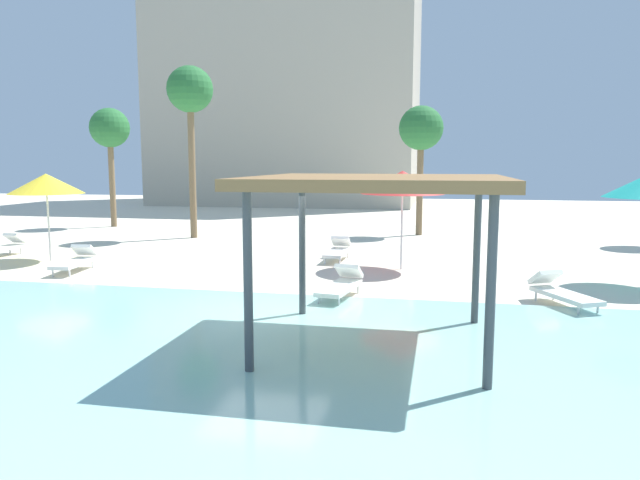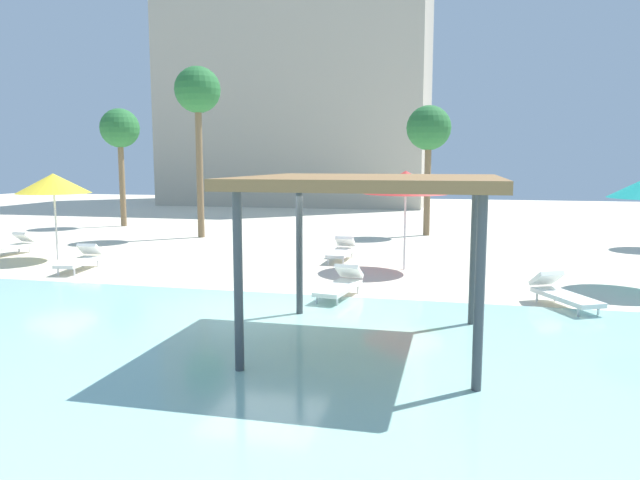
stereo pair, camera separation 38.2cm
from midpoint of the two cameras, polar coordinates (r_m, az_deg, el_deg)
ground_plane at (r=12.93m, az=-4.59°, el=-6.76°), size 80.00×80.00×0.00m
lagoon_water at (r=8.34m, az=-16.07°, el=-15.13°), size 44.00×13.50×0.04m
shade_pavilion at (r=10.04m, az=6.11°, el=5.07°), size 4.19×4.19×2.95m
beach_umbrella_yellow_2 at (r=20.94m, az=-23.83°, el=5.01°), size 2.32×2.32×2.82m
beach_umbrella_red_3 at (r=17.59m, az=8.88°, el=5.50°), size 2.47×2.47×2.93m
lounge_chair_0 at (r=18.82m, az=-21.50°, el=-1.72°), size 0.86×1.96×0.74m
lounge_chair_1 at (r=19.27m, az=2.67°, el=-0.99°), size 0.63×1.91×0.74m
lounge_chair_2 at (r=22.92m, az=-27.21°, el=-0.45°), size 0.81×1.95×0.74m
lounge_chair_3 at (r=14.18m, az=22.99°, el=-4.70°), size 1.39×1.96×0.74m
lounge_chair_4 at (r=13.98m, az=2.81°, el=-4.26°), size 0.89×1.97×0.74m
palm_tree_0 at (r=25.57m, az=-11.28°, el=13.58°), size 1.90×1.90×7.09m
palm_tree_1 at (r=26.11m, az=10.85°, el=10.33°), size 1.90×1.90×5.58m
palm_tree_3 at (r=30.95m, az=-18.39°, el=9.97°), size 1.90×1.90×5.78m
hotel_block_0 at (r=47.32m, az=-1.50°, el=16.03°), size 19.24×11.77×20.32m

